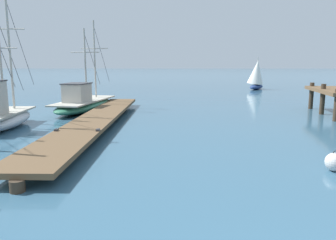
{
  "coord_description": "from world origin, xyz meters",
  "views": [
    {
      "loc": [
        -2.2,
        -1.55,
        2.99
      ],
      "look_at": [
        -2.37,
        7.6,
        1.4
      ],
      "focal_mm": 34.74,
      "sensor_mm": 36.0,
      "label": 1
    }
  ],
  "objects_px": {
    "distant_sailboat": "(256,75)",
    "fishing_boat_0": "(2,115)",
    "mooring_buoy": "(335,162)",
    "fishing_boat_2": "(84,103)"
  },
  "relations": [
    {
      "from": "distant_sailboat",
      "to": "fishing_boat_0",
      "type": "bearing_deg",
      "value": -126.68
    },
    {
      "from": "mooring_buoy",
      "to": "distant_sailboat",
      "type": "height_order",
      "value": "distant_sailboat"
    },
    {
      "from": "fishing_boat_0",
      "to": "mooring_buoy",
      "type": "xyz_separation_m",
      "value": [
        12.49,
        -5.81,
        -0.39
      ]
    },
    {
      "from": "fishing_boat_0",
      "to": "fishing_boat_2",
      "type": "xyz_separation_m",
      "value": [
        2.24,
        5.67,
        -0.1
      ]
    },
    {
      "from": "fishing_boat_2",
      "to": "mooring_buoy",
      "type": "height_order",
      "value": "fishing_boat_2"
    },
    {
      "from": "fishing_boat_0",
      "to": "mooring_buoy",
      "type": "bearing_deg",
      "value": -24.93
    },
    {
      "from": "fishing_boat_2",
      "to": "distant_sailboat",
      "type": "height_order",
      "value": "fishing_boat_2"
    },
    {
      "from": "fishing_boat_0",
      "to": "mooring_buoy",
      "type": "distance_m",
      "value": 13.78
    },
    {
      "from": "fishing_boat_0",
      "to": "mooring_buoy",
      "type": "height_order",
      "value": "fishing_boat_0"
    },
    {
      "from": "fishing_boat_2",
      "to": "distant_sailboat",
      "type": "relative_size",
      "value": 2.17
    }
  ]
}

